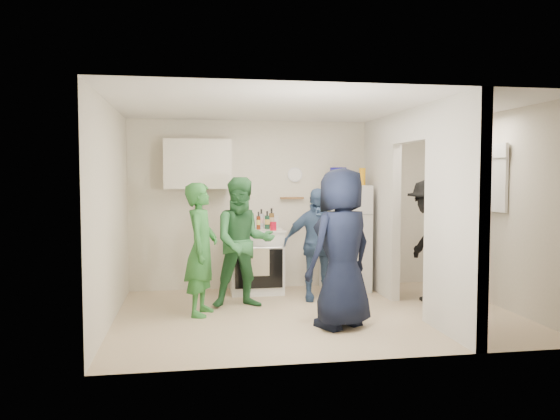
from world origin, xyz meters
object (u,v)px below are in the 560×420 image
object	(u,v)px
person_green_center	(243,242)
fridge	(345,238)
person_denim	(316,244)
person_navy	(342,248)
stove	(256,261)
yellow_cup_stack_top	(362,177)
blue_bowl	(338,171)
person_nook	(430,241)
wicker_basket	(338,180)
person_green_left	(201,249)

from	to	relation	value
person_green_center	fridge	bearing A→B (deg)	24.12
person_denim	person_navy	size ratio (longest dim) A/B	0.86
stove	fridge	xyz separation A→B (m)	(1.32, -0.03, 0.31)
stove	fridge	distance (m)	1.36
fridge	person_navy	distance (m)	2.03
fridge	yellow_cup_stack_top	xyz separation A→B (m)	(0.22, -0.10, 0.90)
stove	blue_bowl	size ratio (longest dim) A/B	3.81
person_nook	blue_bowl	bearing A→B (deg)	-128.70
blue_bowl	person_green_center	world-z (taller)	blue_bowl
blue_bowl	yellow_cup_stack_top	xyz separation A→B (m)	(0.32, -0.15, -0.08)
wicker_basket	person_denim	bearing A→B (deg)	-127.16
wicker_basket	person_green_center	bearing A→B (deg)	-149.64
yellow_cup_stack_top	person_denim	size ratio (longest dim) A/B	0.16
blue_bowl	person_denim	distance (m)	1.26
wicker_basket	person_nook	xyz separation A→B (m)	(0.97, -1.02, -0.80)
yellow_cup_stack_top	person_green_center	size ratio (longest dim) A/B	0.15
wicker_basket	person_denim	world-z (taller)	wicker_basket
fridge	person_nook	distance (m)	1.31
yellow_cup_stack_top	person_green_left	size ratio (longest dim) A/B	0.16
person_green_center	person_nook	world-z (taller)	person_green_center
stove	blue_bowl	distance (m)	1.78
blue_bowl	person_denim	xyz separation A→B (m)	(-0.47, -0.62, -0.99)
wicker_basket	person_nook	size ratio (longest dim) A/B	0.21
person_green_center	person_denim	size ratio (longest dim) A/B	1.10
blue_bowl	person_navy	bearing A→B (deg)	-104.27
fridge	blue_bowl	world-z (taller)	blue_bowl
fridge	wicker_basket	world-z (taller)	wicker_basket
blue_bowl	person_denim	size ratio (longest dim) A/B	0.16
stove	yellow_cup_stack_top	size ratio (longest dim) A/B	3.66
blue_bowl	yellow_cup_stack_top	world-z (taller)	blue_bowl
person_navy	wicker_basket	bearing A→B (deg)	-133.83
person_green_center	person_denim	xyz separation A→B (m)	(1.01, 0.25, -0.07)
person_green_center	person_navy	size ratio (longest dim) A/B	0.94
blue_bowl	person_green_center	distance (m)	1.95
fridge	person_navy	size ratio (longest dim) A/B	0.87
person_green_left	person_denim	xyz separation A→B (m)	(1.55, 0.56, -0.04)
blue_bowl	person_denim	world-z (taller)	blue_bowl
person_denim	person_navy	xyz separation A→B (m)	(-0.03, -1.36, 0.13)
stove	blue_bowl	xyz separation A→B (m)	(1.22, 0.02, 1.29)
stove	person_navy	distance (m)	2.14
yellow_cup_stack_top	person_navy	size ratio (longest dim) A/B	0.14
stove	person_nook	size ratio (longest dim) A/B	0.56
person_green_left	person_navy	size ratio (longest dim) A/B	0.90
fridge	person_green_center	bearing A→B (deg)	-152.64
wicker_basket	person_navy	world-z (taller)	person_navy
fridge	person_nook	xyz separation A→B (m)	(0.87, -0.97, 0.05)
stove	wicker_basket	world-z (taller)	wicker_basket
fridge	wicker_basket	distance (m)	0.86
person_green_left	blue_bowl	bearing A→B (deg)	-43.51
person_nook	person_navy	bearing A→B (deg)	-49.12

